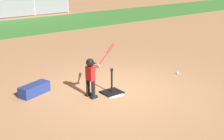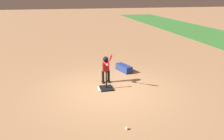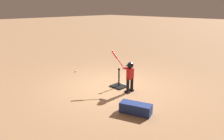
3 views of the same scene
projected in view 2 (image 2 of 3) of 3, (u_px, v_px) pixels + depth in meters
name	position (u px, v px, depth m)	size (l,w,h in m)	color
ground_plane	(110.00, 90.00, 7.70)	(90.00, 90.00, 0.00)	#99704C
home_plate	(104.00, 88.00, 7.81)	(0.44, 0.44, 0.02)	white
batting_tee	(106.00, 87.00, 7.79)	(0.51, 0.46, 0.68)	black
batter_child	(106.00, 66.00, 8.13)	(0.90, 0.33, 1.31)	black
baseball	(127.00, 128.00, 5.45)	(0.07, 0.07, 0.07)	white
equipment_bag	(124.00, 68.00, 9.54)	(0.84, 0.32, 0.28)	navy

